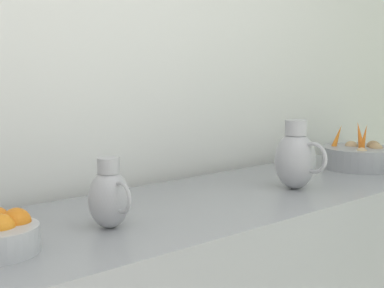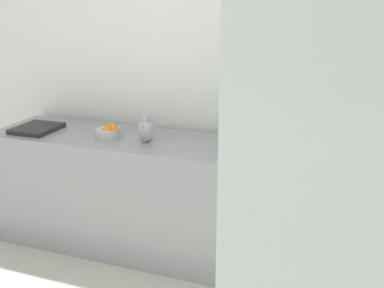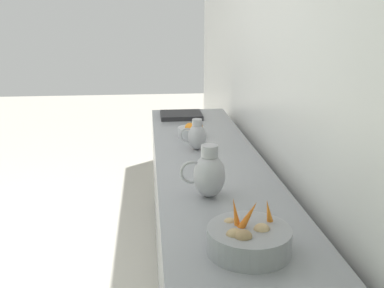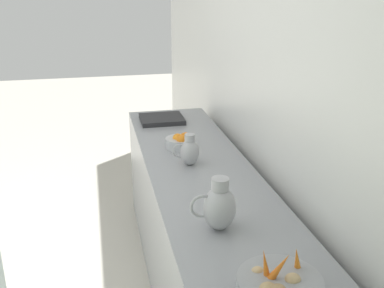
{
  "view_description": "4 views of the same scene",
  "coord_description": "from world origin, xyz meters",
  "px_view_note": "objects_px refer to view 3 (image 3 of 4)",
  "views": [
    {
      "loc": [
        -0.22,
        -0.83,
        1.35
      ],
      "look_at": [
        -1.46,
        0.21,
        1.11
      ],
      "focal_mm": 49.78,
      "sensor_mm": 36.0,
      "label": 1
    },
    {
      "loc": [
        1.32,
        1.27,
        1.89
      ],
      "look_at": [
        -1.33,
        0.32,
        0.97
      ],
      "focal_mm": 42.06,
      "sensor_mm": 36.0,
      "label": 2
    },
    {
      "loc": [
        -1.16,
        2.65,
        1.74
      ],
      "look_at": [
        -1.41,
        0.2,
        1.02
      ],
      "focal_mm": 42.26,
      "sensor_mm": 36.0,
      "label": 3
    },
    {
      "loc": [
        -0.93,
        2.44,
        1.99
      ],
      "look_at": [
        -1.44,
        0.1,
        1.11
      ],
      "focal_mm": 42.33,
      "sensor_mm": 36.0,
      "label": 4
    }
  ],
  "objects_px": {
    "orange_bowl": "(192,131)",
    "metal_pitcher_tall": "(209,174)",
    "vegetable_colander": "(249,239)",
    "metal_pitcher_short": "(197,136)"
  },
  "relations": [
    {
      "from": "vegetable_colander",
      "to": "orange_bowl",
      "type": "relative_size",
      "value": 1.65
    },
    {
      "from": "orange_bowl",
      "to": "metal_pitcher_short",
      "type": "relative_size",
      "value": 0.94
    },
    {
      "from": "orange_bowl",
      "to": "vegetable_colander",
      "type": "bearing_deg",
      "value": 91.67
    },
    {
      "from": "orange_bowl",
      "to": "metal_pitcher_tall",
      "type": "xyz_separation_m",
      "value": [
        0.03,
        1.07,
        0.07
      ]
    },
    {
      "from": "metal_pitcher_short",
      "to": "metal_pitcher_tall",
      "type": "bearing_deg",
      "value": 87.94
    },
    {
      "from": "vegetable_colander",
      "to": "metal_pitcher_short",
      "type": "xyz_separation_m",
      "value": [
        0.05,
        -1.29,
        0.04
      ]
    },
    {
      "from": "vegetable_colander",
      "to": "orange_bowl",
      "type": "bearing_deg",
      "value": -88.33
    },
    {
      "from": "orange_bowl",
      "to": "metal_pitcher_tall",
      "type": "distance_m",
      "value": 1.08
    },
    {
      "from": "orange_bowl",
      "to": "metal_pitcher_short",
      "type": "distance_m",
      "value": 0.31
    },
    {
      "from": "orange_bowl",
      "to": "metal_pitcher_tall",
      "type": "bearing_deg",
      "value": 88.48
    }
  ]
}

